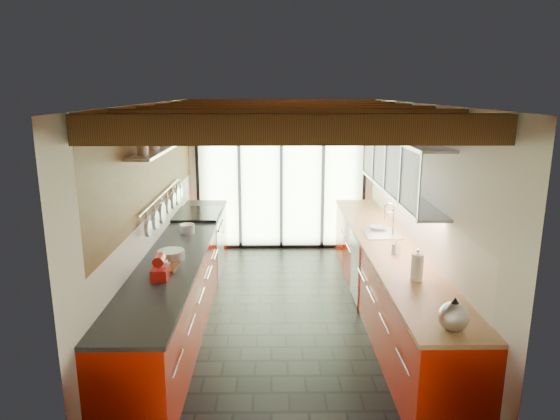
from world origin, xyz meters
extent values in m
plane|color=black|center=(0.00, 0.00, 0.00)|extent=(5.50, 5.50, 0.00)
plane|color=silver|center=(0.00, 2.75, 1.30)|extent=(3.20, 0.00, 3.20)
plane|color=silver|center=(0.00, -2.75, 1.30)|extent=(3.20, 0.00, 3.20)
plane|color=silver|center=(-1.60, 0.00, 1.30)|extent=(0.00, 5.50, 5.50)
plane|color=silver|center=(1.60, 0.00, 1.30)|extent=(0.00, 5.50, 5.50)
plane|color=#472814|center=(0.00, 0.00, 2.60)|extent=(5.50, 5.50, 0.00)
cube|color=#593316|center=(0.00, -2.25, 2.48)|extent=(3.14, 0.14, 0.22)
cube|color=#593316|center=(0.00, -1.35, 2.48)|extent=(3.14, 0.14, 0.22)
cube|color=#593316|center=(0.00, -0.45, 2.48)|extent=(3.14, 0.14, 0.22)
cube|color=#593316|center=(0.00, 0.45, 2.48)|extent=(3.14, 0.14, 0.22)
cube|color=#593316|center=(0.00, 1.35, 2.48)|extent=(3.14, 0.14, 0.22)
cube|color=#593316|center=(0.00, 2.25, 2.48)|extent=(3.14, 0.14, 0.22)
cube|color=brown|center=(0.00, 2.71, 2.35)|extent=(3.14, 0.06, 0.50)
plane|color=brown|center=(-1.57, 0.20, 1.98)|extent=(0.00, 4.90, 4.90)
plane|color=#C6EAAD|center=(0.00, 2.73, 1.08)|extent=(2.90, 0.00, 2.90)
cube|color=black|center=(-1.45, 2.72, 1.07)|extent=(0.05, 0.04, 2.15)
cube|color=black|center=(1.45, 2.72, 1.07)|extent=(0.05, 0.04, 2.15)
cube|color=black|center=(0.00, 2.69, 1.07)|extent=(0.06, 0.05, 2.15)
cube|color=black|center=(0.00, 2.69, 2.15)|extent=(2.90, 0.05, 0.06)
cylinder|color=red|center=(0.00, 2.67, 2.35)|extent=(0.34, 0.04, 0.34)
cylinder|color=beige|center=(0.00, 2.65, 2.35)|extent=(0.28, 0.02, 0.28)
cube|color=#B71604|center=(-1.28, 0.00, 0.44)|extent=(0.65, 5.00, 0.88)
cube|color=black|center=(-1.28, 0.00, 0.90)|extent=(0.68, 5.00, 0.04)
cube|color=silver|center=(-1.28, 1.45, 0.44)|extent=(0.66, 0.90, 0.90)
cube|color=black|center=(-1.28, 1.45, 0.93)|extent=(0.65, 0.90, 0.06)
cube|color=#B71604|center=(1.28, 0.00, 0.44)|extent=(0.65, 5.00, 0.88)
cube|color=tan|center=(1.28, 0.00, 0.90)|extent=(0.68, 5.00, 0.04)
cube|color=white|center=(0.95, 0.40, 0.44)|extent=(0.02, 0.60, 0.84)
cube|color=silver|center=(1.28, 0.40, 0.93)|extent=(0.45, 0.52, 0.02)
cylinder|color=silver|center=(1.42, 0.40, 1.10)|extent=(0.02, 0.02, 0.34)
torus|color=silver|center=(1.36, 0.40, 1.27)|extent=(0.14, 0.02, 0.14)
plane|color=silver|center=(1.26, 0.30, 1.85)|extent=(0.00, 3.00, 3.00)
cube|color=#9EA0A5|center=(1.43, 0.30, 1.51)|extent=(0.34, 3.00, 0.03)
cube|color=#9EA0A5|center=(1.43, 0.30, 2.19)|extent=(0.34, 3.00, 0.03)
cylinder|color=silver|center=(-1.54, 0.30, 1.47)|extent=(0.02, 2.20, 0.02)
cube|color=silver|center=(-1.45, 0.20, 2.10)|extent=(0.28, 2.60, 0.03)
cylinder|color=silver|center=(-1.50, -0.60, 1.29)|extent=(0.04, 0.18, 0.18)
cylinder|color=silver|center=(-1.50, -0.25, 1.29)|extent=(0.04, 0.22, 0.22)
cylinder|color=silver|center=(-1.50, 0.10, 1.29)|extent=(0.04, 0.26, 0.26)
cylinder|color=silver|center=(-1.50, 0.45, 1.29)|extent=(0.04, 0.18, 0.18)
cylinder|color=silver|center=(-1.50, 0.80, 1.29)|extent=(0.04, 0.22, 0.22)
cylinder|color=silver|center=(-1.50, 1.10, 1.29)|extent=(0.04, 0.26, 0.26)
cylinder|color=silver|center=(-1.50, 1.35, 1.29)|extent=(0.04, 0.18, 0.18)
cube|color=red|center=(-1.27, -1.12, 0.98)|extent=(0.17, 0.28, 0.12)
cylinder|color=red|center=(-1.27, -1.14, 1.12)|extent=(0.12, 0.18, 0.11)
cylinder|color=silver|center=(-1.27, -1.07, 1.02)|extent=(0.14, 0.14, 0.12)
cylinder|color=silver|center=(-1.27, 0.49, 0.98)|extent=(0.23, 0.23, 0.12)
cylinder|color=silver|center=(-1.27, -0.58, 0.98)|extent=(0.39, 0.39, 0.11)
cube|color=brown|center=(-1.27, -0.84, 0.93)|extent=(0.25, 0.34, 0.03)
sphere|color=silver|center=(1.27, -2.25, 1.04)|extent=(0.29, 0.29, 0.24)
cone|color=black|center=(1.27, -2.25, 1.17)|extent=(0.11, 0.11, 0.06)
cylinder|color=silver|center=(1.27, -2.12, 1.05)|extent=(0.05, 0.09, 0.05)
cylinder|color=white|center=(1.27, -1.22, 1.06)|extent=(0.16, 0.16, 0.27)
cylinder|color=silver|center=(1.27, -1.22, 1.22)|extent=(0.03, 0.03, 0.05)
imported|color=silver|center=(1.27, -0.40, 1.00)|extent=(0.10, 0.10, 0.17)
imported|color=silver|center=(1.27, 0.60, 0.95)|extent=(0.25, 0.25, 0.05)
camera|label=1|loc=(-0.14, -5.82, 2.76)|focal=32.00mm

